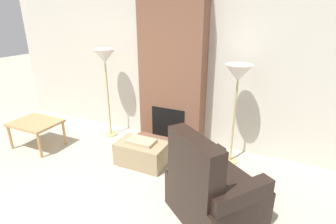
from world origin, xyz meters
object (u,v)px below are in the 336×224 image
Objects in this scene: ottoman at (142,153)px; floor_lamp_left at (105,60)px; armchair at (210,193)px; floor_lamp_right at (238,77)px; side_table at (36,125)px.

ottoman is 1.76m from floor_lamp_left.
armchair is 0.80× the size of floor_lamp_right.
floor_lamp_left is at bearing 7.58° from armchair.
side_table is (-1.92, -0.27, 0.22)m from ottoman.
armchair is (1.26, -0.65, 0.13)m from ottoman.
side_table reaches higher than ottoman.
ottoman is 1.95m from side_table.
side_table is at bearing -163.59° from floor_lamp_right.
floor_lamp_left reaches higher than side_table.
floor_lamp_right is at bearing 28.15° from ottoman.
floor_lamp_right is at bearing -0.00° from floor_lamp_left.
ottoman is at bearing -151.85° from floor_lamp_right.
ottoman is at bearing 8.04° from side_table.
side_table is 0.51× the size of floor_lamp_right.
floor_lamp_left is (0.84, 0.92, 1.02)m from side_table.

